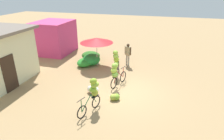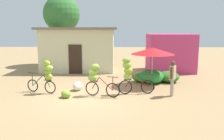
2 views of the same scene
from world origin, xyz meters
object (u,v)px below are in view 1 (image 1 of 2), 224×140
object	(u,v)px
bicycle_leftmost	(93,92)
person_vendor	(128,52)
produce_sack	(93,89)
market_umbrella	(97,40)
shop_pink	(54,37)
bicycle_near_pile	(116,73)
bicycle_center_loaded	(116,60)
banana_pile_on_ground	(115,97)

from	to	relation	value
bicycle_leftmost	person_vendor	xyz separation A→B (m)	(5.90, -0.39, 0.06)
person_vendor	produce_sack	bearing A→B (deg)	167.96
market_umbrella	produce_sack	distance (m)	4.38
shop_pink	market_umbrella	bearing A→B (deg)	-112.58
person_vendor	bicycle_leftmost	bearing A→B (deg)	176.21
produce_sack	bicycle_near_pile	bearing A→B (deg)	-44.58
bicycle_leftmost	bicycle_center_loaded	bearing A→B (deg)	-0.67
banana_pile_on_ground	produce_sack	world-z (taller)	produce_sack
bicycle_center_loaded	person_vendor	xyz separation A→B (m)	(1.94, -0.34, -0.04)
market_umbrella	produce_sack	size ratio (longest dim) A/B	3.34
bicycle_near_pile	bicycle_center_loaded	world-z (taller)	bicycle_center_loaded
market_umbrella	person_vendor	world-z (taller)	market_umbrella
bicycle_leftmost	person_vendor	size ratio (longest dim) A/B	0.98
market_umbrella	bicycle_center_loaded	distance (m)	2.37
market_umbrella	produce_sack	xyz separation A→B (m)	(-3.87, -1.17, -1.67)
market_umbrella	banana_pile_on_ground	distance (m)	5.18
bicycle_near_pile	market_umbrella	bearing A→B (deg)	37.29
bicycle_center_loaded	person_vendor	size ratio (longest dim) A/B	1.07
bicycle_near_pile	bicycle_center_loaded	distance (m)	1.60
market_umbrella	bicycle_near_pile	xyz separation A→B (m)	(-2.86, -2.17, -0.99)
bicycle_center_loaded	produce_sack	size ratio (longest dim) A/B	2.49
shop_pink	person_vendor	bearing A→B (deg)	-100.75
market_umbrella	banana_pile_on_ground	size ratio (longest dim) A/B	4.31
produce_sack	person_vendor	distance (m)	4.67
bicycle_near_pile	person_vendor	xyz separation A→B (m)	(3.49, 0.04, 0.10)
person_vendor	market_umbrella	bearing A→B (deg)	106.51
bicycle_leftmost	banana_pile_on_ground	size ratio (longest dim) A/B	2.95
banana_pile_on_ground	market_umbrella	bearing A→B (deg)	30.70
banana_pile_on_ground	produce_sack	bearing A→B (deg)	76.09
bicycle_leftmost	bicycle_center_loaded	size ratio (longest dim) A/B	0.92
market_umbrella	bicycle_center_loaded	bearing A→B (deg)	-126.19
bicycle_near_pile	banana_pile_on_ground	bearing A→B (deg)	-166.60
bicycle_leftmost	bicycle_center_loaded	xyz separation A→B (m)	(3.97, -0.05, 0.10)
bicycle_near_pile	produce_sack	bearing A→B (deg)	135.42
bicycle_leftmost	person_vendor	world-z (taller)	person_vendor
market_umbrella	bicycle_leftmost	bearing A→B (deg)	-161.73
banana_pile_on_ground	bicycle_near_pile	bearing A→B (deg)	13.40
bicycle_center_loaded	banana_pile_on_ground	bearing A→B (deg)	-166.25
shop_pink	banana_pile_on_ground	bearing A→B (deg)	-130.79
market_umbrella	bicycle_near_pile	world-z (taller)	market_umbrella
shop_pink	produce_sack	bearing A→B (deg)	-135.13
market_umbrella	banana_pile_on_ground	bearing A→B (deg)	-149.30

